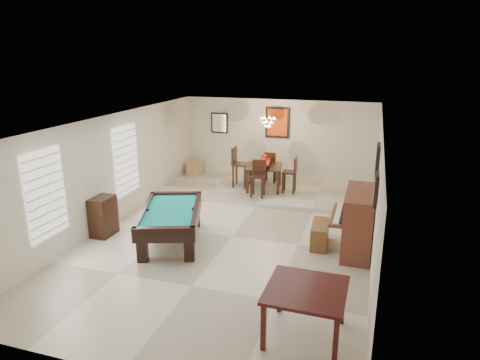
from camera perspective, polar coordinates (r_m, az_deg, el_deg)
The scene contains 26 objects.
ground_plane at distance 9.70m, azimuth -1.07°, elevation -7.56°, with size 6.00×9.00×0.02m, color beige.
wall_back at distance 13.46m, azimuth 4.99°, elevation 5.15°, with size 6.00×0.04×2.60m, color silver.
wall_front at distance 5.49m, azimuth -16.57°, elevation -13.13°, with size 6.00×0.04×2.60m, color silver.
wall_left at distance 10.55m, azimuth -16.77°, elevation 1.28°, with size 0.04×9.00×2.60m, color silver.
wall_right at distance 8.80m, azimuth 17.76°, elevation -1.80°, with size 0.04×9.00×2.60m, color silver.
ceiling at distance 8.95m, azimuth -1.16°, elevation 7.87°, with size 6.00×9.00×0.04m, color white.
dining_step at distance 12.59m, azimuth 3.61°, elevation -1.46°, with size 6.00×2.50×0.12m, color beige.
window_left_front at distance 8.85m, azimuth -24.52°, elevation -1.75°, with size 0.06×1.00×1.70m, color white.
window_left_rear at distance 10.99m, azimuth -14.96°, elevation 2.57°, with size 0.06×1.00×1.70m, color white.
pool_table at distance 9.40m, azimuth -9.17°, elevation -6.08°, with size 1.20×2.21×0.74m, color black, non-canonical shape.
square_table at distance 6.48m, azimuth 8.69°, elevation -17.04°, with size 1.12×1.12×0.77m, color #36100D, non-canonical shape.
upright_piano at distance 9.11m, azimuth 14.55°, elevation -5.29°, with size 0.87×1.55×1.29m, color brown, non-canonical shape.
piano_bench at distance 9.34m, azimuth 10.60°, elevation -7.13°, with size 0.34×0.88×0.49m, color brown.
apothecary_chest at distance 10.08m, azimuth -17.76°, elevation -4.62°, with size 0.40×0.59×0.89m, color black.
dining_table at distance 12.44m, azimuth 3.21°, elevation 0.60°, with size 1.00×1.00×0.83m, color black, non-canonical shape.
flower_vase at distance 12.31m, azimuth 3.25°, elevation 2.96°, with size 0.13×0.13×0.22m, color #A7290E, non-canonical shape.
dining_chair_south at distance 11.75m, azimuth 2.40°, elevation 0.13°, with size 0.38×0.38×1.02m, color black, non-canonical shape.
dining_chair_north at distance 13.14m, azimuth 4.09°, elevation 1.77°, with size 0.36×0.36×0.97m, color black, non-canonical shape.
dining_chair_west at distance 12.62m, azimuth 0.07°, elevation 1.70°, with size 0.44×0.44×1.19m, color black, non-canonical shape.
dining_chair_east at distance 12.22m, azimuth 6.59°, elevation 0.69°, with size 0.38×0.38×1.02m, color black, non-canonical shape.
corner_bench at distance 14.05m, azimuth -6.10°, elevation 1.57°, with size 0.39×0.48×0.44m, color tan.
chandelier at distance 12.05m, azimuth 3.73°, elevation 8.18°, with size 0.44×0.44×0.60m, color #FFE5B2, non-canonical shape.
back_painting at distance 13.31m, azimuth 5.02°, elevation 7.65°, with size 0.75×0.06×0.95m, color #D84C14.
back_mirror at distance 13.86m, azimuth -2.75°, elevation 7.62°, with size 0.55×0.06×0.65m, color white.
right_picture_upper at distance 8.93m, azimuth 17.85°, elevation 2.47°, with size 0.06×0.55×0.65m, color slate.
right_picture_lower at distance 7.73m, azimuth 17.68°, elevation -1.20°, with size 0.06×0.45×0.55m, color gray.
Camera 1 is at (2.82, -8.39, 3.96)m, focal length 32.00 mm.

